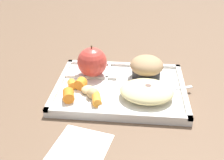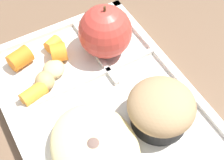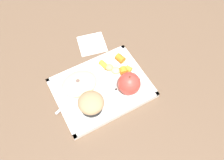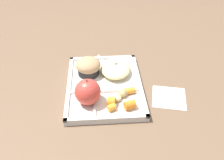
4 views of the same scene
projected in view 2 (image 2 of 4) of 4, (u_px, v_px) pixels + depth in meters
name	position (u px, v px, depth m)	size (l,w,h in m)	color
ground	(100.00, 107.00, 0.48)	(6.00, 6.00, 0.00)	brown
lunch_tray	(100.00, 103.00, 0.47)	(0.33, 0.25, 0.02)	silver
green_apple	(105.00, 32.00, 0.49)	(0.08, 0.08, 0.09)	#C63D33
bran_muffin	(161.00, 109.00, 0.43)	(0.09, 0.09, 0.06)	black
carrot_slice_large	(34.00, 94.00, 0.46)	(0.02, 0.02, 0.04)	orange
carrot_slice_tilted	(53.00, 44.00, 0.52)	(0.02, 0.02, 0.02)	orange
carrot_slice_near_corner	(59.00, 52.00, 0.50)	(0.03, 0.03, 0.02)	orange
carrot_slice_small	(20.00, 58.00, 0.50)	(0.03, 0.03, 0.03)	orange
potato_chunk_large	(54.00, 69.00, 0.49)	(0.03, 0.03, 0.02)	tan
potato_chunk_wedge	(45.00, 81.00, 0.48)	(0.03, 0.03, 0.02)	tan
egg_noodle_pile	(95.00, 147.00, 0.41)	(0.13, 0.10, 0.04)	beige
meatball_center	(102.00, 137.00, 0.42)	(0.03, 0.03, 0.03)	brown
meatball_back	(94.00, 149.00, 0.41)	(0.04, 0.04, 0.04)	brown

